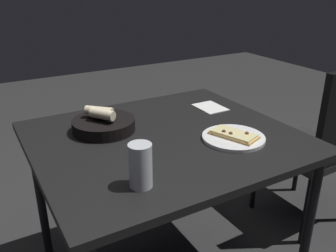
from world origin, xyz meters
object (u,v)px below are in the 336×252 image
dining_table (165,150)px  chair_near (324,140)px  bread_basket (104,124)px  beer_glass (141,168)px  pizza_plate (233,137)px

dining_table → chair_near: bearing=85.7°
dining_table → bread_basket: size_ratio=3.99×
dining_table → bread_basket: (-0.17, -0.20, 0.10)m
bread_basket → beer_glass: beer_glass is taller
pizza_plate → beer_glass: 0.49m
pizza_plate → beer_glass: bearing=-74.9°
dining_table → beer_glass: (0.30, -0.25, 0.13)m
pizza_plate → bread_basket: size_ratio=0.96×
bread_basket → chair_near: chair_near is taller
dining_table → pizza_plate: bearing=52.4°
dining_table → pizza_plate: 0.29m
dining_table → chair_near: chair_near is taller
dining_table → bread_basket: 0.28m
beer_glass → dining_table: bearing=139.7°
bread_basket → pizza_plate: bearing=51.0°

